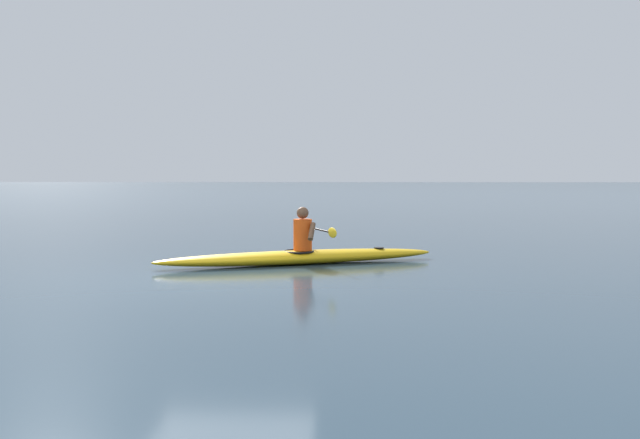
{
  "coord_description": "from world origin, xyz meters",
  "views": [
    {
      "loc": [
        -1.66,
        11.34,
        1.69
      ],
      "look_at": [
        -1.36,
        0.45,
        0.95
      ],
      "focal_mm": 42.57,
      "sensor_mm": 36.0,
      "label": 1
    }
  ],
  "objects": [
    {
      "name": "kayaker",
      "position": [
        -1.02,
        -1.92,
        0.58
      ],
      "size": [
        0.87,
        2.19,
        0.76
      ],
      "color": "#E04C14",
      "rests_on": "kayak"
    },
    {
      "name": "ground_plane",
      "position": [
        0.0,
        0.0,
        0.0
      ],
      "size": [
        160.0,
        160.0,
        0.0
      ],
      "primitive_type": "plane",
      "color": "#283D4C"
    },
    {
      "name": "kayak",
      "position": [
        -0.93,
        -1.89,
        0.12
      ],
      "size": [
        5.0,
        2.39,
        0.24
      ],
      "color": "#EAB214",
      "rests_on": "ground"
    }
  ]
}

